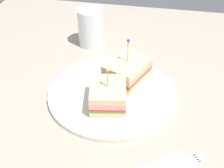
% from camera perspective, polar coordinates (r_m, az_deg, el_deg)
% --- Properties ---
extents(ground_plane, '(0.98, 0.98, 0.02)m').
position_cam_1_polar(ground_plane, '(0.66, -0.00, -2.74)').
color(ground_plane, '#9E9384').
extents(plate, '(0.28, 0.28, 0.01)m').
position_cam_1_polar(plate, '(0.65, -0.00, -1.74)').
color(plate, silver).
rests_on(plate, ground_plane).
extents(sandwich_half_front, '(0.09, 0.10, 0.09)m').
position_cam_1_polar(sandwich_half_front, '(0.60, -0.32, -2.26)').
color(sandwich_half_front, beige).
rests_on(sandwich_half_front, plate).
extents(sandwich_half_back, '(0.11, 0.12, 0.10)m').
position_cam_1_polar(sandwich_half_back, '(0.67, 2.98, 2.75)').
color(sandwich_half_back, beige).
rests_on(sandwich_half_back, plate).
extents(drink_glass, '(0.07, 0.07, 0.10)m').
position_cam_1_polar(drink_glass, '(0.82, -4.20, 10.69)').
color(drink_glass, gold).
rests_on(drink_glass, ground_plane).
extents(fork, '(0.11, 0.08, 0.00)m').
position_cam_1_polar(fork, '(0.54, 13.62, -14.94)').
color(fork, silver).
rests_on(fork, ground_plane).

